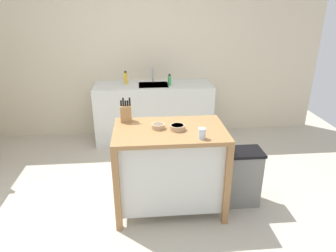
% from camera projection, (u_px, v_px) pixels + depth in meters
% --- Properties ---
extents(ground_plane, '(6.71, 6.71, 0.00)m').
position_uv_depth(ground_plane, '(149.00, 208.00, 3.25)').
color(ground_plane, '#BCB29E').
rests_on(ground_plane, ground).
extents(wall_back, '(5.71, 0.10, 2.60)m').
position_uv_depth(wall_back, '(143.00, 54.00, 4.72)').
color(wall_back, beige).
rests_on(wall_back, ground).
extents(kitchen_island, '(1.10, 0.70, 0.91)m').
position_uv_depth(kitchen_island, '(170.00, 165.00, 3.10)').
color(kitchen_island, '#9E7042').
rests_on(kitchen_island, ground).
extents(knife_block, '(0.11, 0.09, 0.25)m').
position_uv_depth(knife_block, '(126.00, 113.00, 3.10)').
color(knife_block, '#AD7F4C').
rests_on(knife_block, kitchen_island).
extents(bowl_ceramic_small, '(0.15, 0.15, 0.05)m').
position_uv_depth(bowl_ceramic_small, '(177.00, 127.00, 2.92)').
color(bowl_ceramic_small, tan).
rests_on(bowl_ceramic_small, kitchen_island).
extents(bowl_ceramic_wide, '(0.13, 0.13, 0.05)m').
position_uv_depth(bowl_ceramic_wide, '(158.00, 126.00, 2.95)').
color(bowl_ceramic_wide, tan).
rests_on(bowl_ceramic_wide, kitchen_island).
extents(drinking_cup, '(0.07, 0.07, 0.10)m').
position_uv_depth(drinking_cup, '(202.00, 133.00, 2.72)').
color(drinking_cup, silver).
rests_on(drinking_cup, kitchen_island).
extents(trash_bin, '(0.36, 0.28, 0.63)m').
position_uv_depth(trash_bin, '(243.00, 177.00, 3.24)').
color(trash_bin, slate).
rests_on(trash_bin, ground).
extents(sink_counter, '(1.78, 0.60, 0.90)m').
position_uv_depth(sink_counter, '(154.00, 112.00, 4.73)').
color(sink_counter, silver).
rests_on(sink_counter, ground).
extents(sink_faucet, '(0.02, 0.02, 0.22)m').
position_uv_depth(sink_faucet, '(153.00, 75.00, 4.65)').
color(sink_faucet, '#B7BCC1').
rests_on(sink_faucet, sink_counter).
extents(bottle_hand_soap, '(0.05, 0.05, 0.20)m').
position_uv_depth(bottle_hand_soap, '(126.00, 78.00, 4.55)').
color(bottle_hand_soap, yellow).
rests_on(bottle_hand_soap, sink_counter).
extents(bottle_spray_cleaner, '(0.05, 0.05, 0.17)m').
position_uv_depth(bottle_spray_cleaner, '(170.00, 80.00, 4.48)').
color(bottle_spray_cleaner, green).
rests_on(bottle_spray_cleaner, sink_counter).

